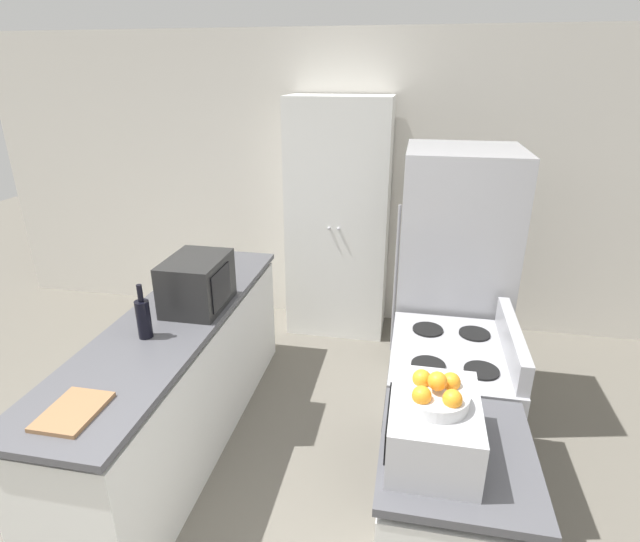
{
  "coord_description": "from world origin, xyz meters",
  "views": [
    {
      "loc": [
        0.57,
        -1.17,
        2.27
      ],
      "look_at": [
        0.0,
        1.79,
        1.05
      ],
      "focal_mm": 28.0,
      "sensor_mm": 36.0,
      "label": 1
    }
  ],
  "objects_px": {
    "refrigerator": "(451,287)",
    "microwave": "(197,283)",
    "wine_bottle": "(144,318)",
    "stove": "(445,417)",
    "toaster_oven": "(433,427)",
    "pantry_cabinet": "(338,221)",
    "fruit_bowl": "(436,394)"
  },
  "relations": [
    {
      "from": "pantry_cabinet",
      "to": "refrigerator",
      "type": "xyz_separation_m",
      "value": [
        0.93,
        -1.01,
        -0.12
      ]
    },
    {
      "from": "refrigerator",
      "to": "stove",
      "type": "bearing_deg",
      "value": -92.07
    },
    {
      "from": "refrigerator",
      "to": "microwave",
      "type": "height_order",
      "value": "refrigerator"
    },
    {
      "from": "wine_bottle",
      "to": "toaster_oven",
      "type": "relative_size",
      "value": 0.69
    },
    {
      "from": "stove",
      "to": "wine_bottle",
      "type": "relative_size",
      "value": 3.35
    },
    {
      "from": "refrigerator",
      "to": "toaster_oven",
      "type": "distance_m",
      "value": 1.59
    },
    {
      "from": "wine_bottle",
      "to": "fruit_bowl",
      "type": "xyz_separation_m",
      "value": [
        1.54,
        -0.63,
        0.16
      ]
    },
    {
      "from": "pantry_cabinet",
      "to": "microwave",
      "type": "distance_m",
      "value": 1.68
    },
    {
      "from": "microwave",
      "to": "stove",
      "type": "bearing_deg",
      "value": -8.66
    },
    {
      "from": "refrigerator",
      "to": "pantry_cabinet",
      "type": "bearing_deg",
      "value": 132.7
    },
    {
      "from": "wine_bottle",
      "to": "fruit_bowl",
      "type": "relative_size",
      "value": 1.3
    },
    {
      "from": "refrigerator",
      "to": "fruit_bowl",
      "type": "bearing_deg",
      "value": -95.58
    },
    {
      "from": "wine_bottle",
      "to": "pantry_cabinet",
      "type": "bearing_deg",
      "value": 68.88
    },
    {
      "from": "stove",
      "to": "refrigerator",
      "type": "bearing_deg",
      "value": 87.93
    },
    {
      "from": "pantry_cabinet",
      "to": "stove",
      "type": "xyz_separation_m",
      "value": [
        0.9,
        -1.79,
        -0.59
      ]
    },
    {
      "from": "microwave",
      "to": "refrigerator",
      "type": "bearing_deg",
      "value": 19.57
    },
    {
      "from": "stove",
      "to": "refrigerator",
      "type": "distance_m",
      "value": 0.91
    },
    {
      "from": "refrigerator",
      "to": "microwave",
      "type": "distance_m",
      "value": 1.66
    },
    {
      "from": "microwave",
      "to": "fruit_bowl",
      "type": "xyz_separation_m",
      "value": [
        1.4,
        -1.04,
        0.12
      ]
    },
    {
      "from": "microwave",
      "to": "wine_bottle",
      "type": "relative_size",
      "value": 1.44
    },
    {
      "from": "microwave",
      "to": "toaster_oven",
      "type": "bearing_deg",
      "value": -36.27
    },
    {
      "from": "pantry_cabinet",
      "to": "wine_bottle",
      "type": "distance_m",
      "value": 2.12
    },
    {
      "from": "refrigerator",
      "to": "wine_bottle",
      "type": "relative_size",
      "value": 5.83
    },
    {
      "from": "stove",
      "to": "toaster_oven",
      "type": "xyz_separation_m",
      "value": [
        -0.13,
        -0.8,
        0.56
      ]
    },
    {
      "from": "wine_bottle",
      "to": "toaster_oven",
      "type": "height_order",
      "value": "wine_bottle"
    },
    {
      "from": "wine_bottle",
      "to": "fruit_bowl",
      "type": "bearing_deg",
      "value": -22.22
    },
    {
      "from": "microwave",
      "to": "wine_bottle",
      "type": "height_order",
      "value": "microwave"
    },
    {
      "from": "stove",
      "to": "toaster_oven",
      "type": "bearing_deg",
      "value": -99.0
    },
    {
      "from": "stove",
      "to": "wine_bottle",
      "type": "height_order",
      "value": "wine_bottle"
    },
    {
      "from": "toaster_oven",
      "to": "stove",
      "type": "bearing_deg",
      "value": 81.0
    },
    {
      "from": "toaster_oven",
      "to": "fruit_bowl",
      "type": "bearing_deg",
      "value": -95.24
    },
    {
      "from": "refrigerator",
      "to": "wine_bottle",
      "type": "height_order",
      "value": "refrigerator"
    }
  ]
}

